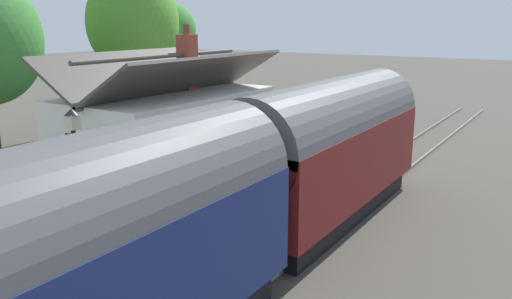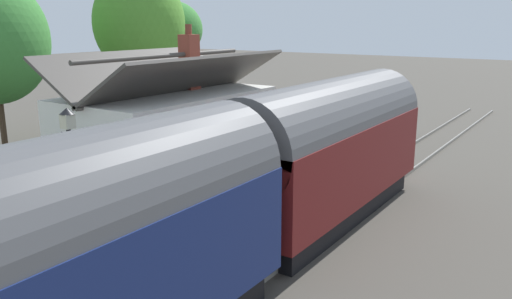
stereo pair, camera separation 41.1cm
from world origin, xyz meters
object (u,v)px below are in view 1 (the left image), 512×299
at_px(station_building, 168,127).
at_px(station_sign_board, 114,191).
at_px(planter_bench_left, 276,157).
at_px(train, 244,188).
at_px(planter_edge_near, 290,111).
at_px(tree_far_left, 167,30).
at_px(bench_near_building, 311,122).
at_px(bench_by_lamp, 292,131).
at_px(planter_bench_right, 212,185).
at_px(tree_mid_background, 133,23).
at_px(lamp_post_platform, 75,152).

height_order(station_building, station_sign_board, station_building).
bearing_deg(planter_bench_left, train, -156.53).
height_order(train, station_building, station_building).
distance_m(planter_edge_near, tree_far_left, 9.48).
distance_m(train, bench_near_building, 12.81).
distance_m(bench_by_lamp, tree_far_left, 12.78).
bearing_deg(bench_by_lamp, planter_bench_right, -169.90).
bearing_deg(tree_mid_background, tree_far_left, 9.39).
xyz_separation_m(planter_bench_right, station_sign_board, (-3.87, -0.07, 0.89)).
distance_m(train, planter_bench_right, 3.64).
relative_size(station_building, planter_bench_right, 8.62).
xyz_separation_m(station_sign_board, tree_far_left, (16.04, 12.58, 3.39)).
bearing_deg(planter_edge_near, train, -155.23).
bearing_deg(bench_by_lamp, tree_far_left, 67.39).
bearing_deg(station_sign_board, bench_by_lamp, 7.06).
height_order(lamp_post_platform, station_sign_board, lamp_post_platform).
xyz_separation_m(planter_edge_near, planter_bench_left, (-8.64, -4.14, -0.05)).
xyz_separation_m(planter_bench_right, lamp_post_platform, (-4.80, 0.01, 2.03)).
height_order(planter_bench_right, lamp_post_platform, lamp_post_platform).
bearing_deg(bench_near_building, tree_mid_background, 94.84).
height_order(bench_near_building, planter_bench_right, bench_near_building).
xyz_separation_m(bench_by_lamp, bench_near_building, (2.28, 0.25, 0.00)).
relative_size(bench_near_building, planter_edge_near, 1.61).
distance_m(train, station_sign_board, 3.07).
height_order(train, planter_edge_near, train).
bearing_deg(planter_edge_near, lamp_post_platform, -166.85).
xyz_separation_m(tree_mid_background, tree_far_left, (3.25, 0.54, -0.40)).
height_order(train, tree_far_left, tree_far_left).
bearing_deg(tree_far_left, station_sign_board, -141.89).
bearing_deg(station_building, planter_edge_near, 4.48).
relative_size(planter_bench_right, tree_mid_background, 0.10).
bearing_deg(station_building, bench_near_building, -10.83).
bearing_deg(planter_bench_right, station_sign_board, -178.96).
xyz_separation_m(planter_bench_right, tree_mid_background, (8.92, 11.97, 4.68)).
xyz_separation_m(planter_bench_left, tree_mid_background, (5.39, 12.14, 4.56)).
relative_size(bench_by_lamp, planter_bench_left, 1.76).
bearing_deg(station_sign_board, planter_bench_right, 1.04).
distance_m(planter_bench_right, station_sign_board, 3.97).
distance_m(station_building, tree_far_left, 14.42).
bearing_deg(tree_far_left, bench_by_lamp, -112.61).
distance_m(lamp_post_platform, tree_mid_background, 18.39).
bearing_deg(train, tree_mid_background, 52.68).
distance_m(train, planter_edge_near, 15.90).
relative_size(planter_bench_left, tree_far_left, 0.11).
bearing_deg(planter_edge_near, station_building, -175.52).
bearing_deg(planter_edge_near, tree_mid_background, 112.11).
distance_m(station_building, bench_by_lamp, 6.22).
xyz_separation_m(planter_bench_left, tree_far_left, (8.65, 12.68, 4.17)).
bearing_deg(tree_mid_background, bench_by_lamp, -97.49).
xyz_separation_m(bench_by_lamp, lamp_post_platform, (-12.32, -1.33, 1.85)).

